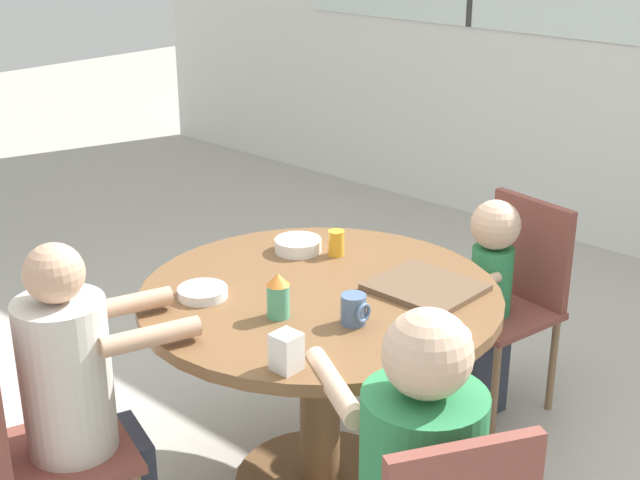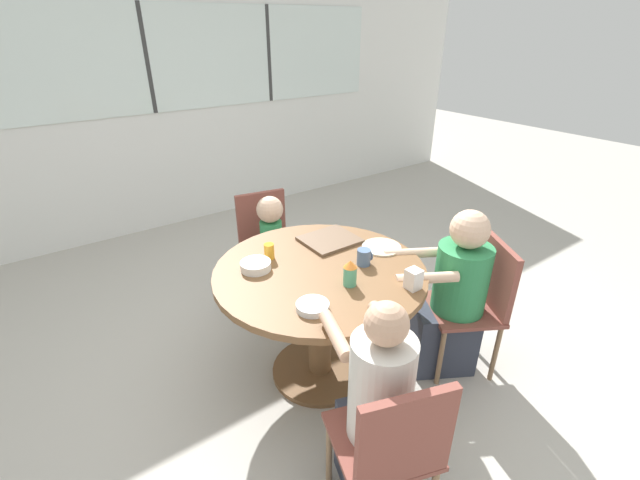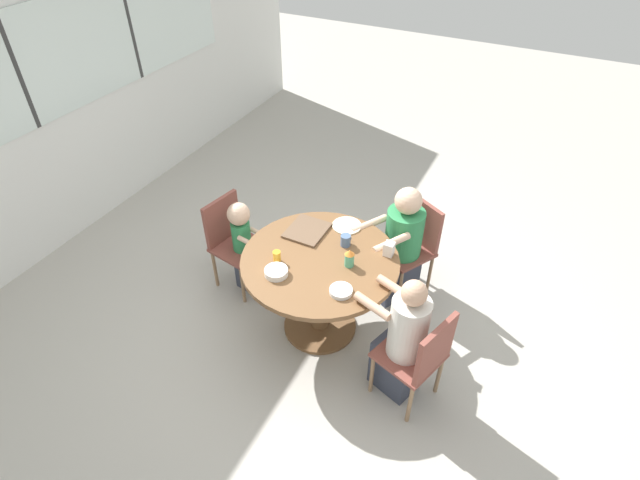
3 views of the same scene
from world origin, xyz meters
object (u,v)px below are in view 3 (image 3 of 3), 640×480
object	(u,v)px
chair_for_woman_green_shirt	(414,240)
person_woman_green_shirt	(399,249)
person_man_blue_shirt	(402,342)
milk_carton_small	(389,249)
bowl_cereal	(341,291)
chair_for_toddler	(231,236)
sippy_cup	(349,258)
person_toddler	(244,246)
coffee_mug	(346,240)
chair_for_man_blue_shirt	(421,355)
juice_glass	(277,257)
bowl_white_shallow	(276,272)

from	to	relation	value
chair_for_woman_green_shirt	person_woman_green_shirt	world-z (taller)	person_woman_green_shirt
person_man_blue_shirt	milk_carton_small	world-z (taller)	person_man_blue_shirt
bowl_cereal	chair_for_toddler	bearing A→B (deg)	71.25
chair_for_woman_green_shirt	sippy_cup	bearing A→B (deg)	102.11
chair_for_toddler	person_toddler	world-z (taller)	person_toddler
milk_carton_small	coffee_mug	bearing A→B (deg)	97.32
chair_for_man_blue_shirt	chair_for_toddler	world-z (taller)	same
chair_for_toddler	juice_glass	world-z (taller)	chair_for_toddler
person_woman_green_shirt	bowl_white_shallow	distance (m)	1.19
person_toddler	person_man_blue_shirt	bearing A→B (deg)	85.81
chair_for_woman_green_shirt	chair_for_toddler	world-z (taller)	same
chair_for_man_blue_shirt	bowl_white_shallow	bearing A→B (deg)	107.83
person_woman_green_shirt	person_man_blue_shirt	bearing A→B (deg)	140.89
bowl_cereal	chair_for_woman_green_shirt	bearing A→B (deg)	-10.21
person_man_blue_shirt	sippy_cup	xyz separation A→B (m)	(0.29, 0.54, 0.33)
chair_for_man_blue_shirt	person_woman_green_shirt	bearing A→B (deg)	45.95
person_toddler	sippy_cup	size ratio (longest dim) A/B	6.19
person_woman_green_shirt	coffee_mug	xyz separation A→B (m)	(-0.46, 0.30, 0.32)
person_woman_green_shirt	bowl_white_shallow	world-z (taller)	person_woman_green_shirt
chair_for_man_blue_shirt	person_toddler	bearing A→B (deg)	93.86
chair_for_man_blue_shirt	bowl_cereal	world-z (taller)	chair_for_man_blue_shirt
person_toddler	sippy_cup	distance (m)	1.09
chair_for_toddler	chair_for_woman_green_shirt	bearing A→B (deg)	125.13
milk_carton_small	bowl_cereal	world-z (taller)	milk_carton_small
chair_for_man_blue_shirt	chair_for_toddler	distance (m)	1.93
chair_for_man_blue_shirt	coffee_mug	bearing A→B (deg)	74.97
chair_for_woman_green_shirt	milk_carton_small	distance (m)	0.64
person_woman_green_shirt	person_man_blue_shirt	xyz separation A→B (m)	(-0.95, -0.36, 0.01)
sippy_cup	bowl_white_shallow	world-z (taller)	sippy_cup
chair_for_woman_green_shirt	milk_carton_small	xyz separation A→B (m)	(-0.56, 0.05, 0.30)
person_man_blue_shirt	sippy_cup	distance (m)	0.70
milk_carton_small	bowl_white_shallow	bearing A→B (deg)	131.67
person_man_blue_shirt	bowl_white_shallow	size ratio (longest dim) A/B	6.38
bowl_cereal	person_toddler	bearing A→B (deg)	70.15
person_toddler	juice_glass	size ratio (longest dim) A/B	9.73
person_toddler	coffee_mug	xyz separation A→B (m)	(0.09, -0.91, 0.33)
person_man_blue_shirt	person_toddler	world-z (taller)	person_man_blue_shirt
chair_for_man_blue_shirt	chair_for_toddler	size ratio (longest dim) A/B	1.00
chair_for_man_blue_shirt	bowl_cereal	distance (m)	0.69
person_woman_green_shirt	person_toddler	bearing A→B (deg)	54.43
sippy_cup	bowl_cereal	distance (m)	0.29
juice_glass	bowl_white_shallow	xyz separation A→B (m)	(-0.12, -0.07, -0.02)
chair_for_man_blue_shirt	sippy_cup	bearing A→B (deg)	82.49
coffee_mug	milk_carton_small	bearing A→B (deg)	-82.68
sippy_cup	bowl_white_shallow	xyz separation A→B (m)	(-0.32, 0.43, -0.05)
coffee_mug	sippy_cup	size ratio (longest dim) A/B	0.65
sippy_cup	chair_for_toddler	bearing A→B (deg)	83.18
chair_for_toddler	bowl_white_shallow	world-z (taller)	chair_for_toddler
bowl_cereal	milk_carton_small	bearing A→B (deg)	-15.90
chair_for_man_blue_shirt	person_toddler	distance (m)	1.78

